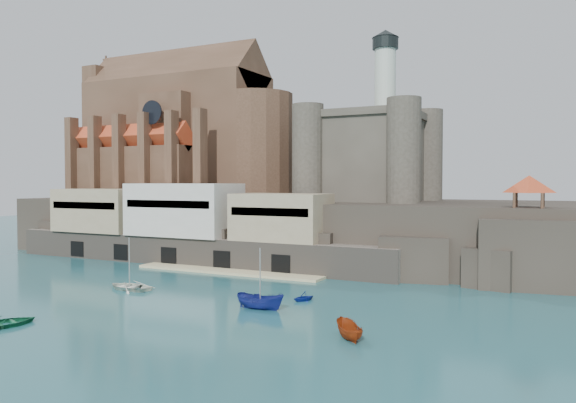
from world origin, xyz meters
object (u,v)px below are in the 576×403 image
(castle_keep, at_px, (370,152))
(boat_2, at_px, (260,309))
(church, at_px, (183,138))
(pavilion, at_px, (529,186))

(castle_keep, distance_m, boat_2, 45.43)
(church, bearing_deg, castle_keep, -1.11)
(castle_keep, bearing_deg, pavilion, -30.18)
(castle_keep, distance_m, pavilion, 30.50)
(pavilion, bearing_deg, castle_keep, 149.82)
(pavilion, bearing_deg, church, 166.52)
(pavilion, relative_size, boat_2, 1.18)
(castle_keep, relative_size, boat_2, 5.40)
(church, relative_size, castle_keep, 1.60)
(castle_keep, xyz_separation_m, pavilion, (25.92, -15.08, -5.59))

